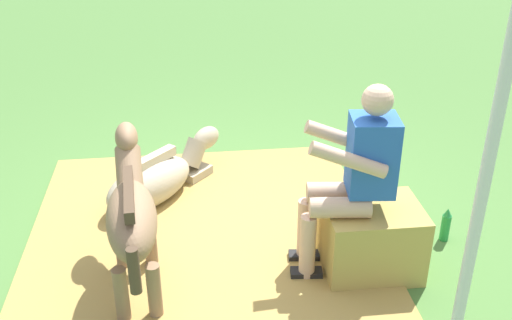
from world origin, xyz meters
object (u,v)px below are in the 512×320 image
person_seated (353,173)px  soda_bottle (446,225)px  tent_pole_left (482,194)px  hay_bale (371,239)px  pony_lying (158,178)px  pony_standing (132,213)px

person_seated → soda_bottle: (-0.83, -0.26, -0.63)m
soda_bottle → tent_pole_left: size_ratio=0.11×
person_seated → soda_bottle: person_seated is taller
hay_bale → pony_lying: 1.89m
person_seated → pony_standing: 1.46m
hay_bale → person_seated: 0.54m
pony_standing → hay_bale: bearing=179.1°
pony_standing → person_seated: bearing=179.5°
person_seated → soda_bottle: 1.08m
person_seated → pony_lying: person_seated is taller
person_seated → tent_pole_left: (-0.27, 1.13, 0.48)m
hay_bale → pony_standing: size_ratio=0.49×
person_seated → pony_standing: size_ratio=1.02×
pony_standing → soda_bottle: bearing=-173.8°
pony_lying → soda_bottle: (-2.16, 0.89, -0.06)m
tent_pole_left → soda_bottle: bearing=-112.2°
pony_standing → pony_lying: pony_standing is taller
pony_lying → tent_pole_left: bearing=124.9°
person_seated → pony_lying: bearing=-40.8°
pony_lying → tent_pole_left: (-1.60, 2.28, 1.06)m
soda_bottle → tent_pole_left: tent_pole_left is taller
hay_bale → tent_pole_left: tent_pole_left is taller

